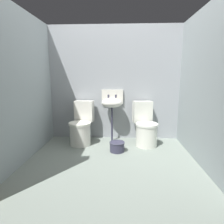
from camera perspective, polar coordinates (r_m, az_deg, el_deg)
name	(u,v)px	position (r m, az deg, el deg)	size (l,w,h in m)	color
ground_plane	(111,164)	(2.94, -0.29, -15.36)	(2.94, 2.64, 0.08)	slate
wall_back	(114,84)	(3.81, 0.70, 8.50)	(2.94, 0.10, 2.20)	#90969A
wall_left	(22,87)	(3.11, -25.45, 6.88)	(0.10, 2.44, 2.20)	#8E9B9D
wall_right	(205,87)	(2.98, 26.24, 6.68)	(0.10, 2.44, 2.20)	gray
toilet_left	(81,127)	(3.61, -9.18, -4.33)	(0.44, 0.62, 0.78)	silver
toilet_right	(145,127)	(3.56, 9.92, -4.58)	(0.48, 0.65, 0.78)	silver
sink	(112,102)	(3.63, 0.01, 2.89)	(0.42, 0.35, 0.99)	#343347
bucket	(117,146)	(3.25, 1.54, -10.29)	(0.26, 0.26, 0.17)	#343347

